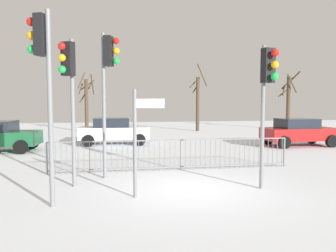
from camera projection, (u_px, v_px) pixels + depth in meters
ground_plane at (189, 188)px, 9.18m from camera, size 60.00×60.00×0.00m
traffic_light_mid_right at (43, 64)px, 7.40m from camera, size 0.54×0.38×4.38m
traffic_light_rear_right at (108, 72)px, 10.16m from camera, size 0.55×0.38×4.44m
traffic_light_foreground_right at (267, 84)px, 8.84m from camera, size 0.37×0.55×3.87m
traffic_light_foreground_left at (69, 79)px, 9.05m from camera, size 0.42×0.51×4.07m
direction_sign_post at (138, 137)px, 8.21m from camera, size 0.74×0.35×2.68m
pedestrian_guard_railing at (173, 154)px, 11.57m from camera, size 8.37×0.11×1.07m
car_white_far at (113, 131)px, 18.62m from camera, size 3.81×1.93×1.47m
car_red_mid at (298, 132)px, 17.94m from camera, size 3.85×2.01×1.47m
bare_tree_left at (198, 102)px, 26.99m from camera, size 1.43×1.43×5.33m
bare_tree_centre at (288, 100)px, 28.66m from camera, size 1.49×1.35×4.95m
bare_tree_right at (86, 102)px, 25.98m from camera, size 1.25×1.23×4.65m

